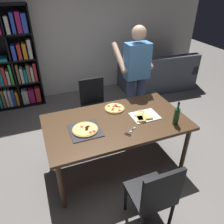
% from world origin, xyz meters
% --- Properties ---
extents(ground_plane, '(12.00, 12.00, 0.00)m').
position_xyz_m(ground_plane, '(0.00, 0.00, 0.00)').
color(ground_plane, gray).
extents(back_wall, '(6.40, 0.10, 2.80)m').
position_xyz_m(back_wall, '(0.00, 2.60, 1.40)').
color(back_wall, silver).
rests_on(back_wall, ground_plane).
extents(dining_table, '(1.82, 1.02, 0.75)m').
position_xyz_m(dining_table, '(0.00, 0.00, 0.68)').
color(dining_table, '#4C331E').
rests_on(dining_table, ground_plane).
extents(chair_near_camera, '(0.42, 0.42, 0.90)m').
position_xyz_m(chair_near_camera, '(-0.00, -0.99, 0.51)').
color(chair_near_camera, black).
rests_on(chair_near_camera, ground_plane).
extents(chair_far_side, '(0.42, 0.42, 0.90)m').
position_xyz_m(chair_far_side, '(0.00, 0.99, 0.51)').
color(chair_far_side, black).
rests_on(chair_far_side, ground_plane).
extents(couch, '(1.75, 0.96, 0.85)m').
position_xyz_m(couch, '(1.90, 1.99, 0.30)').
color(couch, '#4C515B').
rests_on(couch, ground_plane).
extents(bookshelf, '(1.40, 0.35, 1.95)m').
position_xyz_m(bookshelf, '(-1.41, 2.37, 0.94)').
color(bookshelf, black).
rests_on(bookshelf, ground_plane).
extents(person_serving_pizza, '(0.55, 0.54, 1.75)m').
position_xyz_m(person_serving_pizza, '(0.66, 0.77, 1.00)').
color(person_serving_pizza, '#38476B').
rests_on(person_serving_pizza, ground_plane).
extents(pepperoni_pizza_on_tray, '(0.37, 0.37, 0.04)m').
position_xyz_m(pepperoni_pizza_on_tray, '(-0.43, -0.06, 0.77)').
color(pepperoni_pizza_on_tray, '#2D2D33').
rests_on(pepperoni_pizza_on_tray, dining_table).
extents(pizza_slices_on_towel, '(0.36, 0.28, 0.03)m').
position_xyz_m(pizza_slices_on_towel, '(0.37, -0.05, 0.76)').
color(pizza_slices_on_towel, white).
rests_on(pizza_slices_on_towel, dining_table).
extents(wine_bottle, '(0.07, 0.07, 0.32)m').
position_xyz_m(wine_bottle, '(0.67, -0.33, 0.87)').
color(wine_bottle, '#194723').
rests_on(wine_bottle, dining_table).
extents(kitchen_scissors, '(0.19, 0.15, 0.01)m').
position_xyz_m(kitchen_scissors, '(0.05, -0.29, 0.76)').
color(kitchen_scissors, silver).
rests_on(kitchen_scissors, dining_table).
extents(second_pizza_plain, '(0.28, 0.28, 0.03)m').
position_xyz_m(second_pizza_plain, '(0.09, 0.28, 0.76)').
color(second_pizza_plain, tan).
rests_on(second_pizza_plain, dining_table).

